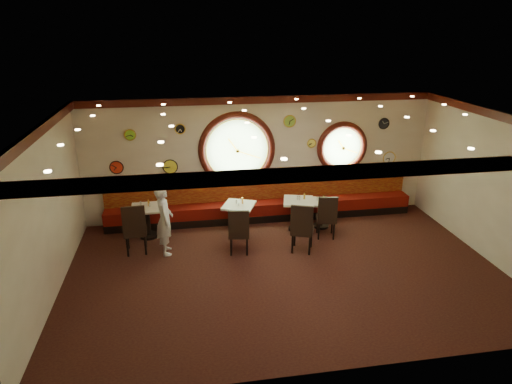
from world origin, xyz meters
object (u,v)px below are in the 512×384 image
Objects in this scene: condiment_b_pepper at (239,204)px; waiter at (165,220)px; chair_c at (302,225)px; condiment_c_salt at (297,198)px; chair_b at (239,229)px; chair_d at (327,214)px; chair_a at (135,226)px; condiment_d_pepper at (324,200)px; table_c at (298,211)px; condiment_b_salt at (236,201)px; condiment_a_salt at (141,203)px; condiment_a_pepper at (149,205)px; condiment_c_bottle at (304,196)px; condiment_d_bottle at (324,198)px; condiment_b_bottle at (242,201)px; table_b at (239,216)px; table_d at (322,211)px; condiment_a_bottle at (149,203)px; condiment_d_salt at (317,199)px; table_a at (147,218)px; condiment_c_pepper at (299,198)px.

waiter is at bearing -160.64° from condiment_b_pepper.
chair_c is 7.56× the size of condiment_c_salt.
chair_b is 1.00× the size of chair_d.
chair_a reaches higher than condiment_d_pepper.
chair_b reaches higher than table_c.
chair_a reaches higher than table_c.
condiment_b_salt is 0.15m from condiment_b_pepper.
chair_b is (2.27, -0.39, -0.06)m from chair_a.
condiment_a_salt is 1.20× the size of condiment_a_pepper.
condiment_b_salt is 1.69m from condiment_c_bottle.
chair_c is 6.56× the size of condiment_a_salt.
waiter is at bearing -168.55° from condiment_d_bottle.
condiment_d_bottle is (4.28, -0.10, -0.06)m from condiment_a_pepper.
table_b is at bearing -153.58° from condiment_b_bottle.
condiment_c_bottle is 1.05× the size of condiment_d_bottle.
table_b is 1.06× the size of table_c.
chair_a is (-4.52, -0.71, 0.24)m from table_d.
condiment_b_salt is 0.73× the size of condiment_a_bottle.
table_d is 7.34× the size of condiment_a_salt.
condiment_c_bottle is at bearing -0.42° from condiment_b_salt.
condiment_a_bottle is at bearing 176.78° from condiment_c_bottle.
table_b is 1.74m from chair_c.
table_b is 1.28× the size of chair_c.
condiment_a_salt is at bearing 179.76° from chair_d.
chair_d is 4.36× the size of condiment_b_bottle.
table_b is 1.14× the size of table_d.
table_b is 1.90m from waiter.
condiment_b_salt is at bearing 179.58° from condiment_c_bottle.
condiment_d_salt is at bearing 6.33° from condiment_b_pepper.
table_a is at bearing 179.46° from chair_c.
condiment_b_salt is 1.04× the size of condiment_c_pepper.
chair_d is at bearing -11.60° from condiment_a_salt.
condiment_d_pepper is (4.26, -0.19, -0.08)m from condiment_a_pepper.
condiment_a_pepper is at bearing 175.68° from condiment_b_bottle.
condiment_a_bottle is 1.03m from waiter.
chair_a reaches higher than table_d.
chair_d is 3.78m from waiter.
condiment_d_bottle is (0.13, 0.68, 0.14)m from chair_d.
chair_a is 3.96m from condiment_c_pepper.
condiment_c_pepper is at bearing -1.55° from condiment_b_bottle.
waiter is at bearing -169.73° from condiment_d_pepper.
table_b is at bearing -5.59° from table_a.
chair_c reaches higher than condiment_a_pepper.
chair_c is at bearing -124.12° from table_d.
condiment_b_bottle is (2.23, -0.23, 0.00)m from condiment_a_bottle.
waiter is at bearing 176.32° from chair_b.
chair_d reaches higher than condiment_b_bottle.
chair_c is 3.05m from waiter.
condiment_b_salt reaches higher than condiment_a_pepper.
condiment_c_pepper is 0.71× the size of condiment_c_bottle.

